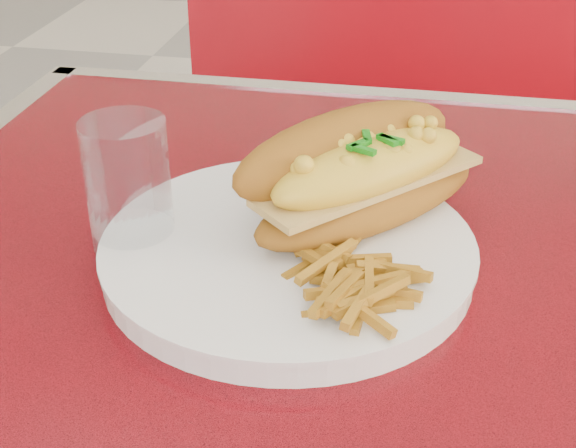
% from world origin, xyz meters
% --- Properties ---
extents(diner_table, '(1.23, 0.83, 0.77)m').
position_xyz_m(diner_table, '(0.00, 0.00, 0.61)').
color(diner_table, red).
rests_on(diner_table, ground).
extents(booth_bench_far, '(1.20, 0.51, 0.90)m').
position_xyz_m(booth_bench_far, '(0.00, 0.81, 0.29)').
color(booth_bench_far, maroon).
rests_on(booth_bench_far, ground).
extents(dinner_plate, '(0.36, 0.36, 0.02)m').
position_xyz_m(dinner_plate, '(-0.21, -0.01, 0.78)').
color(dinner_plate, white).
rests_on(dinner_plate, diner_table).
extents(mac_hoagie, '(0.24, 0.25, 0.10)m').
position_xyz_m(mac_hoagie, '(-0.15, 0.04, 0.84)').
color(mac_hoagie, '#975D18').
rests_on(mac_hoagie, dinner_plate).
extents(fries_pile, '(0.12, 0.12, 0.03)m').
position_xyz_m(fries_pile, '(-0.15, -0.07, 0.80)').
color(fries_pile, '#BE8420').
rests_on(fries_pile, dinner_plate).
extents(fork, '(0.05, 0.15, 0.00)m').
position_xyz_m(fork, '(-0.13, 0.01, 0.79)').
color(fork, silver).
rests_on(fork, dinner_plate).
extents(gravy_ramekin, '(0.10, 0.10, 0.04)m').
position_xyz_m(gravy_ramekin, '(-0.14, 0.21, 0.79)').
color(gravy_ramekin, white).
rests_on(gravy_ramekin, diner_table).
extents(sauce_cup_left, '(0.06, 0.06, 0.03)m').
position_xyz_m(sauce_cup_left, '(-0.18, 0.06, 0.79)').
color(sauce_cup_left, black).
rests_on(sauce_cup_left, diner_table).
extents(water_tumbler, '(0.08, 0.08, 0.12)m').
position_xyz_m(water_tumbler, '(-0.34, -0.02, 0.83)').
color(water_tumbler, '#AAC5DB').
rests_on(water_tumbler, diner_table).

